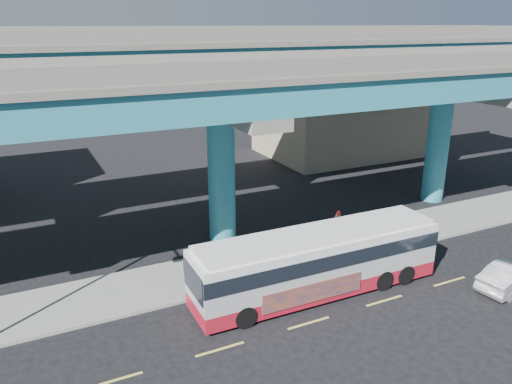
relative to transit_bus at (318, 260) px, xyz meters
name	(u,v)px	position (x,y,z in m)	size (l,w,h in m)	color
ground	(305,319)	(-1.66, -1.69, -1.67)	(120.00, 120.00, 0.00)	black
sidewalk	(249,264)	(-1.66, 3.81, -1.60)	(70.00, 4.00, 0.15)	gray
lane_markings	(309,323)	(-1.66, -1.99, -1.67)	(58.00, 0.12, 0.01)	#D8C64C
viaduct	(219,79)	(-1.66, 7.42, 7.47)	(52.00, 12.40, 11.70)	teal
building_beige	(342,116)	(16.34, 21.29, 1.84)	(14.00, 10.23, 7.00)	tan
transit_bus	(318,260)	(0.00, 0.00, 0.00)	(11.93, 2.69, 3.05)	maroon
stop_sign	(337,223)	(2.79, 2.49, 0.36)	(0.66, 0.46, 2.60)	gray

